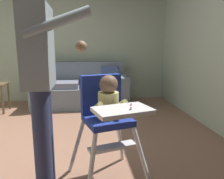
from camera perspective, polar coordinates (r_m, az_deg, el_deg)
name	(u,v)px	position (r m, az deg, el deg)	size (l,w,h in m)	color
ground	(60,158)	(2.60, -13.41, -17.08)	(5.74, 6.73, 0.10)	#986C55
wall_far	(71,38)	(4.89, -10.71, 13.18)	(4.94, 0.06, 2.72)	#B6C6AD
couch	(81,89)	(4.44, -8.12, 0.15)	(1.84, 0.86, 0.86)	slate
high_chair	(107,109)	(1.83, -1.21, -5.09)	(0.74, 0.83, 0.95)	white
adult_standing	(41,77)	(1.79, -18.13, 3.16)	(0.51, 0.49, 1.65)	#32395B
wall_clock	(39,9)	(4.98, -18.55, 19.25)	(0.27, 0.04, 0.27)	white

